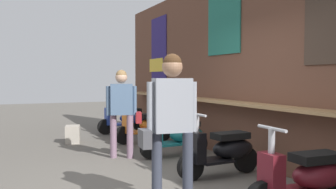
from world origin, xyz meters
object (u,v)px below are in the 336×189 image
object	(u,v)px
scooter_blue	(126,119)
shopper_browsing	(171,113)
scooter_teal	(179,136)
shopper_with_handbag	(122,105)
scooter_black	(224,150)
scooter_maroon	(308,177)
merchandise_crate	(73,134)
scooter_orange	(147,125)

from	to	relation	value
scooter_blue	shopper_browsing	xyz separation A→B (m)	(5.53, -1.29, 0.69)
scooter_blue	shopper_browsing	world-z (taller)	shopper_browsing
scooter_teal	shopper_with_handbag	xyz separation A→B (m)	(-0.29, -1.01, 0.59)
scooter_black	shopper_with_handbag	bearing A→B (deg)	-63.04
scooter_maroon	shopper_with_handbag	size ratio (longest dim) A/B	0.87
scooter_black	merchandise_crate	bearing A→B (deg)	-69.70
scooter_maroon	shopper_with_handbag	world-z (taller)	shopper_with_handbag
scooter_orange	shopper_with_handbag	xyz separation A→B (m)	(1.34, -1.01, 0.59)
merchandise_crate	scooter_black	bearing A→B (deg)	22.60
scooter_teal	merchandise_crate	bearing A→B (deg)	-57.92
scooter_black	scooter_maroon	size ratio (longest dim) A/B	1.00
scooter_blue	shopper_browsing	bearing A→B (deg)	74.13
scooter_teal	shopper_browsing	world-z (taller)	shopper_browsing
scooter_black	scooter_maroon	distance (m)	1.64
scooter_orange	scooter_maroon	xyz separation A→B (m)	(4.79, -0.00, 0.00)
scooter_orange	scooter_black	size ratio (longest dim) A/B	1.00
scooter_blue	merchandise_crate	bearing A→B (deg)	27.07
scooter_teal	shopper_with_handbag	world-z (taller)	shopper_with_handbag
scooter_black	merchandise_crate	size ratio (longest dim) A/B	3.57
scooter_orange	shopper_browsing	world-z (taller)	shopper_browsing
scooter_maroon	shopper_with_handbag	bearing A→B (deg)	-69.37
scooter_teal	merchandise_crate	xyz separation A→B (m)	(-2.25, -1.57, -0.19)
scooter_blue	shopper_with_handbag	world-z (taller)	shopper_with_handbag
shopper_browsing	merchandise_crate	xyz separation A→B (m)	(-4.64, -0.28, -0.88)
scooter_blue	shopper_with_handbag	xyz separation A→B (m)	(2.86, -1.01, 0.59)
scooter_blue	scooter_orange	size ratio (longest dim) A/B	1.00
scooter_blue	scooter_maroon	distance (m)	6.31
scooter_maroon	shopper_browsing	size ratio (longest dim) A/B	0.80
scooter_orange	scooter_black	distance (m)	3.15
scooter_orange	scooter_black	world-z (taller)	same
scooter_orange	shopper_browsing	bearing A→B (deg)	67.96
scooter_teal	shopper_browsing	distance (m)	2.80
scooter_blue	shopper_browsing	size ratio (longest dim) A/B	0.80
scooter_maroon	shopper_with_handbag	xyz separation A→B (m)	(-3.45, -1.01, 0.59)
scooter_orange	scooter_black	xyz separation A→B (m)	(3.15, 0.00, 0.00)
scooter_teal	scooter_black	bearing A→B (deg)	87.15
shopper_with_handbag	scooter_black	bearing A→B (deg)	-135.51
shopper_browsing	scooter_orange	bearing A→B (deg)	169.38
merchandise_crate	shopper_browsing	bearing A→B (deg)	3.42
merchandise_crate	scooter_blue	bearing A→B (deg)	119.80
scooter_blue	merchandise_crate	size ratio (longest dim) A/B	3.57
scooter_maroon	scooter_black	bearing A→B (deg)	-85.74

